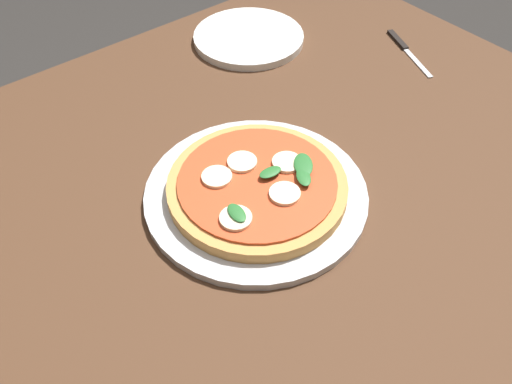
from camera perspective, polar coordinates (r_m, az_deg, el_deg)
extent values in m
cube|color=#4C301E|center=(0.72, -3.41, -5.01)|extent=(1.33, 0.99, 0.04)
cube|color=#4C301E|center=(1.48, 5.88, 7.15)|extent=(0.07, 0.07, 0.70)
cylinder|color=silver|center=(0.73, 0.00, -0.21)|extent=(0.30, 0.30, 0.01)
cylinder|color=tan|center=(0.72, 0.13, 0.55)|extent=(0.24, 0.24, 0.02)
cylinder|color=#CC4723|center=(0.71, 0.13, 1.16)|extent=(0.21, 0.21, 0.00)
cylinder|color=beige|center=(0.74, 3.30, 3.18)|extent=(0.04, 0.04, 0.00)
cylinder|color=beige|center=(0.73, -1.48, 3.22)|extent=(0.04, 0.04, 0.00)
cylinder|color=beige|center=(0.72, -4.19, 1.62)|extent=(0.04, 0.04, 0.00)
cylinder|color=beige|center=(0.66, -2.17, -2.79)|extent=(0.04, 0.04, 0.00)
cylinder|color=beige|center=(0.69, 3.07, -0.16)|extent=(0.04, 0.04, 0.00)
ellipsoid|color=#286B2D|center=(0.71, 1.53, 2.13)|extent=(0.03, 0.02, 0.00)
ellipsoid|color=#286B2D|center=(0.66, -2.06, -2.20)|extent=(0.02, 0.04, 0.00)
ellipsoid|color=#286B2D|center=(0.71, 5.08, 1.60)|extent=(0.03, 0.04, 0.00)
ellipsoid|color=#286B2D|center=(0.73, 5.06, 2.92)|extent=(0.05, 0.05, 0.00)
cylinder|color=white|center=(1.05, -0.79, 16.09)|extent=(0.21, 0.21, 0.01)
cube|color=black|center=(1.09, 14.82, 15.37)|extent=(0.04, 0.07, 0.01)
cube|color=silver|center=(1.03, 16.82, 12.97)|extent=(0.04, 0.09, 0.00)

